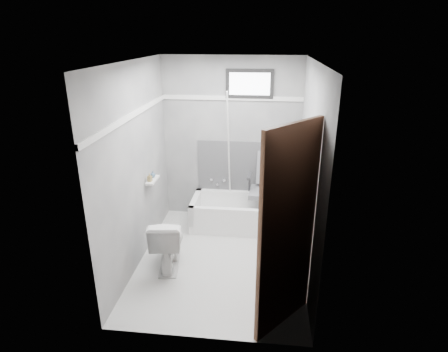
# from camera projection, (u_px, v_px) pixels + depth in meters

# --- Properties ---
(floor) EXTENTS (2.60, 2.60, 0.00)m
(floor) POSITION_uv_depth(u_px,v_px,m) (221.00, 260.00, 4.71)
(floor) COLOR white
(floor) RESTS_ON ground
(ceiling) EXTENTS (2.60, 2.60, 0.00)m
(ceiling) POSITION_uv_depth(u_px,v_px,m) (220.00, 61.00, 3.85)
(ceiling) COLOR silver
(ceiling) RESTS_ON floor
(wall_back) EXTENTS (2.00, 0.02, 2.40)m
(wall_back) POSITION_uv_depth(u_px,v_px,m) (231.00, 140.00, 5.49)
(wall_back) COLOR slate
(wall_back) RESTS_ON floor
(wall_front) EXTENTS (2.00, 0.02, 2.40)m
(wall_front) POSITION_uv_depth(u_px,v_px,m) (201.00, 224.00, 3.07)
(wall_front) COLOR slate
(wall_front) RESTS_ON floor
(wall_left) EXTENTS (0.02, 2.60, 2.40)m
(wall_left) POSITION_uv_depth(u_px,v_px,m) (136.00, 167.00, 4.39)
(wall_left) COLOR slate
(wall_left) RESTS_ON floor
(wall_right) EXTENTS (0.02, 2.60, 2.40)m
(wall_right) POSITION_uv_depth(u_px,v_px,m) (309.00, 174.00, 4.18)
(wall_right) COLOR slate
(wall_right) RESTS_ON floor
(bathtub) EXTENTS (1.50, 0.70, 0.42)m
(bathtub) POSITION_uv_depth(u_px,v_px,m) (243.00, 213.00, 5.47)
(bathtub) COLOR white
(bathtub) RESTS_ON floor
(office_chair) EXTENTS (0.59, 0.59, 0.96)m
(office_chair) POSITION_uv_depth(u_px,v_px,m) (266.00, 188.00, 5.35)
(office_chair) COLOR slate
(office_chair) RESTS_ON bathtub
(toilet) EXTENTS (0.47, 0.72, 0.66)m
(toilet) POSITION_uv_depth(u_px,v_px,m) (168.00, 242.00, 4.48)
(toilet) COLOR white
(toilet) RESTS_ON floor
(door) EXTENTS (0.78, 0.78, 2.00)m
(door) POSITION_uv_depth(u_px,v_px,m) (320.00, 251.00, 3.06)
(door) COLOR brown
(door) RESTS_ON floor
(window) EXTENTS (0.66, 0.04, 0.40)m
(window) POSITION_uv_depth(u_px,v_px,m) (250.00, 84.00, 5.16)
(window) COLOR black
(window) RESTS_ON wall_back
(backerboard) EXTENTS (1.50, 0.02, 0.78)m
(backerboard) POSITION_uv_depth(u_px,v_px,m) (248.00, 167.00, 5.60)
(backerboard) COLOR #4C4C4F
(backerboard) RESTS_ON wall_back
(trim_back) EXTENTS (2.00, 0.02, 0.06)m
(trim_back) POSITION_uv_depth(u_px,v_px,m) (232.00, 98.00, 5.26)
(trim_back) COLOR white
(trim_back) RESTS_ON wall_back
(trim_left) EXTENTS (0.02, 2.60, 0.06)m
(trim_left) POSITION_uv_depth(u_px,v_px,m) (133.00, 115.00, 4.16)
(trim_left) COLOR white
(trim_left) RESTS_ON wall_left
(pole) EXTENTS (0.02, 0.58, 1.88)m
(pole) POSITION_uv_depth(u_px,v_px,m) (229.00, 155.00, 5.32)
(pole) COLOR white
(pole) RESTS_ON bathtub
(shelf) EXTENTS (0.10, 0.32, 0.02)m
(shelf) POSITION_uv_depth(u_px,v_px,m) (153.00, 180.00, 4.82)
(shelf) COLOR white
(shelf) RESTS_ON wall_left
(soap_bottle_a) EXTENTS (0.06, 0.06, 0.11)m
(soap_bottle_a) POSITION_uv_depth(u_px,v_px,m) (150.00, 177.00, 4.73)
(soap_bottle_a) COLOR olive
(soap_bottle_a) RESTS_ON shelf
(soap_bottle_b) EXTENTS (0.09, 0.09, 0.08)m
(soap_bottle_b) POSITION_uv_depth(u_px,v_px,m) (153.00, 174.00, 4.86)
(soap_bottle_b) COLOR #476682
(soap_bottle_b) RESTS_ON shelf
(faucet) EXTENTS (0.26, 0.10, 0.16)m
(faucet) POSITION_uv_depth(u_px,v_px,m) (218.00, 182.00, 5.71)
(faucet) COLOR silver
(faucet) RESTS_ON wall_back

